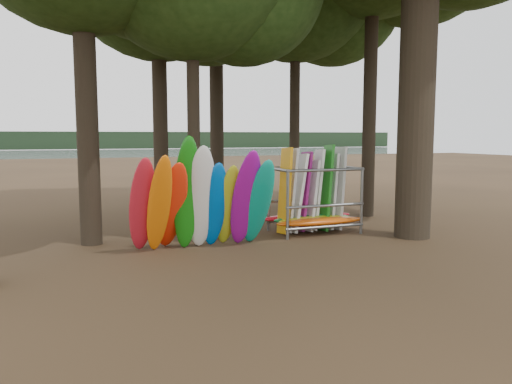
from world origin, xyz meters
name	(u,v)px	position (x,y,z in m)	size (l,w,h in m)	color
ground	(289,248)	(0.00, 0.00, 0.00)	(120.00, 120.00, 0.00)	#47331E
lake	(110,158)	(0.00, 60.00, 0.00)	(160.00, 160.00, 0.00)	gray
far_shore	(92,140)	(0.00, 110.00, 2.00)	(160.00, 4.00, 4.00)	black
kayak_row	(203,202)	(-2.26, 0.57, 1.30)	(3.79, 2.16, 3.19)	red
storage_rack	(314,201)	(1.66, 1.81, 0.98)	(3.24, 1.55, 2.78)	slate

